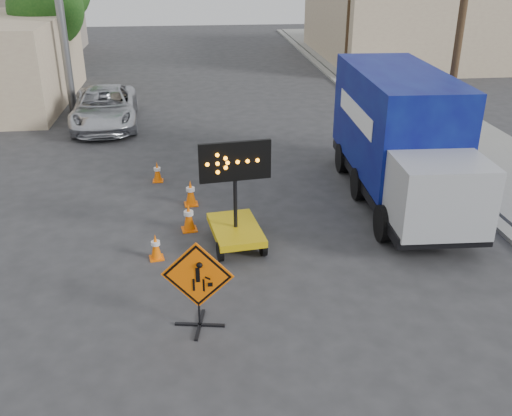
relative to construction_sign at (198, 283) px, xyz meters
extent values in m
plane|color=#2D2D30|center=(1.01, -0.71, -1.00)|extent=(100.00, 100.00, 0.00)
cube|color=gray|center=(8.21, 14.29, -0.94)|extent=(0.40, 60.00, 0.12)
cube|color=gray|center=(10.51, 14.29, -0.92)|extent=(4.00, 60.00, 0.15)
cube|color=#C5B48E|center=(14.01, 29.29, 1.30)|extent=(10.00, 14.00, 4.60)
cylinder|color=slate|center=(-5.49, 17.29, 2.40)|extent=(0.36, 0.36, 6.80)
cylinder|color=#42321C|center=(9.01, 9.29, 3.50)|extent=(0.26, 0.26, 9.00)
cylinder|color=#42321C|center=(-6.99, 21.29, 0.63)|extent=(0.28, 0.28, 3.25)
sphere|color=#184513|center=(-6.99, 21.29, 3.18)|extent=(3.71, 3.71, 3.71)
cylinder|color=#42321C|center=(-7.99, 29.29, 0.80)|extent=(0.28, 0.28, 3.58)
cube|color=black|center=(0.00, 0.00, -0.97)|extent=(1.01, 0.24, 0.04)
cube|color=black|center=(0.00, 0.00, -0.97)|extent=(0.24, 1.01, 0.04)
cylinder|color=black|center=(0.00, 0.00, -0.60)|extent=(0.04, 0.04, 0.79)
cube|color=#FF6505|center=(0.00, 0.00, 0.18)|extent=(1.41, 0.27, 1.43)
cube|color=black|center=(0.00, 0.00, 0.18)|extent=(1.32, 0.23, 1.33)
cube|color=#C3A10A|center=(1.00, 3.34, -0.56)|extent=(1.42, 2.09, 0.18)
cylinder|color=black|center=(1.00, 3.34, 0.56)|extent=(0.10, 0.10, 2.15)
cube|color=black|center=(1.00, 3.34, 1.30)|extent=(1.75, 0.33, 0.98)
imported|color=silver|center=(-3.66, 14.74, -0.21)|extent=(3.04, 5.86, 1.58)
cube|color=black|center=(6.00, 5.65, -0.42)|extent=(2.61, 7.82, 0.29)
cube|color=#080759|center=(6.00, 6.42, 1.28)|extent=(2.64, 6.08, 2.90)
cube|color=#9EA0A5|center=(6.00, 2.55, 0.50)|extent=(2.29, 1.82, 1.74)
cube|color=#FF6505|center=(-0.99, 2.86, -0.98)|extent=(0.39, 0.39, 0.03)
cone|color=#FF6505|center=(-0.99, 2.86, -0.65)|extent=(0.26, 0.26, 0.64)
cylinder|color=silver|center=(-0.99, 2.86, -0.57)|extent=(0.22, 0.22, 0.09)
cube|color=#FF6505|center=(-0.19, 4.33, -0.98)|extent=(0.45, 0.45, 0.03)
cone|color=#FF6505|center=(-0.19, 4.33, -0.59)|extent=(0.31, 0.31, 0.76)
cylinder|color=silver|center=(-0.19, 4.33, -0.50)|extent=(0.26, 0.26, 0.11)
cube|color=#FF6505|center=(-0.12, 6.00, -0.98)|extent=(0.43, 0.43, 0.03)
cone|color=#FF6505|center=(-0.12, 6.00, -0.59)|extent=(0.31, 0.31, 0.74)
cylinder|color=silver|center=(-0.12, 6.00, -0.50)|extent=(0.25, 0.25, 0.11)
cube|color=#FF6505|center=(-1.19, 8.00, -0.98)|extent=(0.34, 0.34, 0.03)
cone|color=#FF6505|center=(-1.19, 8.00, -0.65)|extent=(0.26, 0.26, 0.64)
cylinder|color=silver|center=(-1.19, 8.00, -0.57)|extent=(0.22, 0.22, 0.09)
camera|label=1|loc=(0.07, -9.52, 5.93)|focal=40.00mm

